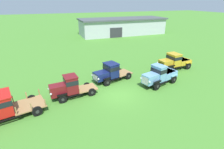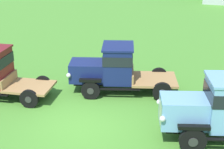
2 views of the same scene
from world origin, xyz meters
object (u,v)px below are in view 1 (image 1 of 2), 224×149
Objects in this scene: vintage_truck_far_side at (159,75)px; oil_drum_beside_row at (154,70)px; farm_shed at (122,26)px; vintage_truck_back_of_row at (174,61)px; vintage_truck_second_in_line at (69,87)px; vintage_truck_midrow_center at (110,72)px.

vintage_truck_far_side is 3.35m from oil_drum_beside_row.
farm_shed is 4.75× the size of vintage_truck_back_of_row.
vintage_truck_far_side is at bearing -115.55° from oil_drum_beside_row.
vintage_truck_far_side is at bearing -106.47° from farm_shed.
vintage_truck_second_in_line is (-18.36, -28.93, -1.01)m from farm_shed.
oil_drum_beside_row is at bearing -175.13° from vintage_truck_back_of_row.
vintage_truck_midrow_center is at bearing 150.35° from vintage_truck_far_side.
farm_shed is 4.57× the size of vintage_truck_midrow_center.
vintage_truck_midrow_center is at bearing 22.90° from vintage_truck_second_in_line.
oil_drum_beside_row is (1.41, 2.96, -0.67)m from vintage_truck_far_side.
vintage_truck_back_of_row is 3.25m from oil_drum_beside_row.
vintage_truck_far_side is 5.38× the size of oil_drum_beside_row.
vintage_truck_second_in_line is 9.63m from vintage_truck_far_side.
farm_shed is 26.71m from vintage_truck_back_of_row.
oil_drum_beside_row is at bearing 2.33° from vintage_truck_midrow_center.
vintage_truck_back_of_row is at bearing 3.19° from vintage_truck_midrow_center.
vintage_truck_second_in_line is at bearing -157.10° from vintage_truck_midrow_center.
vintage_truck_second_in_line is 11.28m from oil_drum_beside_row.
vintage_truck_back_of_row is (-4.17, -26.36, -1.01)m from farm_shed.
vintage_truck_midrow_center is 6.21m from oil_drum_beside_row.
vintage_truck_second_in_line is 0.96× the size of vintage_truck_back_of_row.
oil_drum_beside_row is at bearing 11.78° from vintage_truck_second_in_line.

